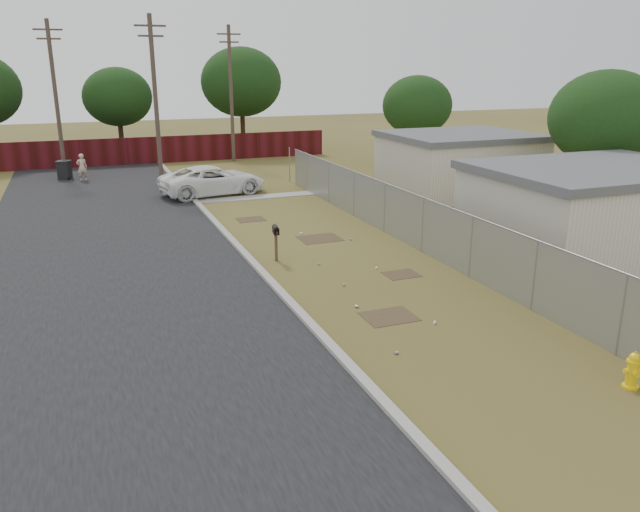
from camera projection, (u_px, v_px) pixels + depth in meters
name	position (u px, v px, depth m)	size (l,w,h in m)	color
ground	(343.00, 261.00, 21.56)	(120.00, 120.00, 0.00)	brown
street	(122.00, 225.00, 26.38)	(15.10, 60.00, 0.12)	black
chainlink_fence	(409.00, 224.00, 23.32)	(0.10, 27.06, 2.02)	gray
privacy_fence	(112.00, 152.00, 41.48)	(30.00, 0.12, 1.80)	#4B1016
utility_poles	(151.00, 96.00, 37.30)	(12.60, 8.24, 9.00)	brown
houses	(519.00, 183.00, 27.25)	(9.30, 17.24, 3.10)	silver
horizon_trees	(216.00, 94.00, 41.46)	(33.32, 31.94, 7.78)	#352517
fire_hydrant	(633.00, 371.00, 13.04)	(0.43, 0.43, 0.84)	yellow
mailbox	(276.00, 233.00, 21.32)	(0.26, 0.55, 1.26)	brown
pickup_truck	(213.00, 180.00, 32.29)	(2.51, 5.44, 1.51)	white
pedestrian	(82.00, 167.00, 36.14)	(0.57, 0.38, 1.58)	#CAAE94
trash_bin	(64.00, 170.00, 36.58)	(0.93, 1.00, 1.10)	black
scattered_litter	(355.00, 277.00, 19.82)	(3.15, 11.07, 0.07)	silver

